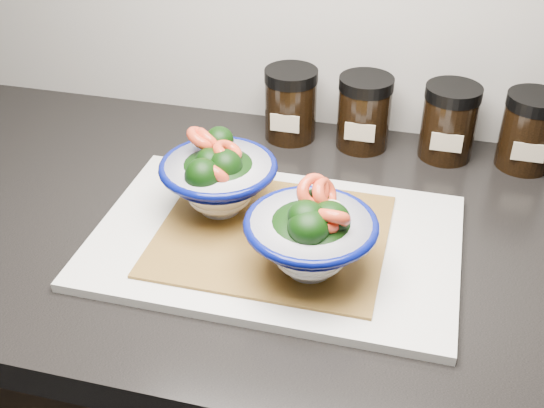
% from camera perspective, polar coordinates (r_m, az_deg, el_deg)
% --- Properties ---
extents(countertop, '(3.50, 0.60, 0.04)m').
position_cam_1_polar(countertop, '(0.88, 8.48, -4.06)').
color(countertop, black).
rests_on(countertop, cabinet).
extents(cutting_board, '(0.45, 0.30, 0.01)m').
position_cam_1_polar(cutting_board, '(0.85, 0.28, -3.09)').
color(cutting_board, silver).
rests_on(cutting_board, countertop).
extents(bamboo_mat, '(0.28, 0.24, 0.00)m').
position_cam_1_polar(bamboo_mat, '(0.85, 0.00, -2.57)').
color(bamboo_mat, olive).
rests_on(bamboo_mat, cutting_board).
extents(bowl_left, '(0.15, 0.15, 0.11)m').
position_cam_1_polar(bowl_left, '(0.87, -4.53, 2.21)').
color(bowl_left, white).
rests_on(bowl_left, bamboo_mat).
extents(bowl_right, '(0.15, 0.15, 0.12)m').
position_cam_1_polar(bowl_right, '(0.76, 3.33, -2.65)').
color(bowl_right, white).
rests_on(bowl_right, bamboo_mat).
extents(spice_jar_a, '(0.08, 0.08, 0.11)m').
position_cam_1_polar(spice_jar_a, '(1.07, 1.57, 8.36)').
color(spice_jar_a, black).
rests_on(spice_jar_a, countertop).
extents(spice_jar_b, '(0.08, 0.08, 0.11)m').
position_cam_1_polar(spice_jar_b, '(1.05, 7.71, 7.61)').
color(spice_jar_b, black).
rests_on(spice_jar_b, countertop).
extents(spice_jar_c, '(0.08, 0.08, 0.11)m').
position_cam_1_polar(spice_jar_c, '(1.04, 14.59, 6.66)').
color(spice_jar_c, black).
rests_on(spice_jar_c, countertop).
extents(spice_jar_d, '(0.08, 0.08, 0.11)m').
position_cam_1_polar(spice_jar_d, '(1.05, 20.72, 5.74)').
color(spice_jar_d, black).
rests_on(spice_jar_d, countertop).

